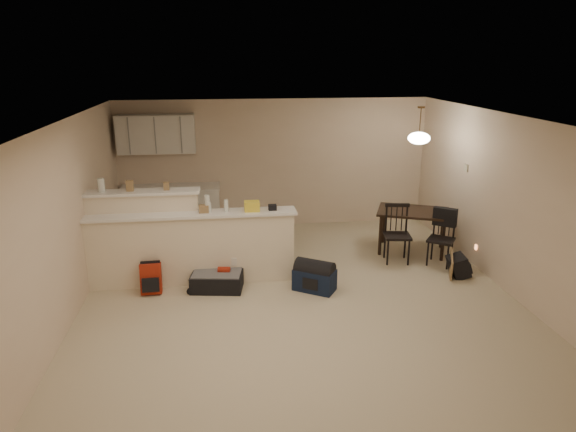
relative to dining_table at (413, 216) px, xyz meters
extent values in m
plane|color=beige|center=(-2.20, -1.72, -0.65)|extent=(7.00, 7.00, 0.00)
plane|color=white|center=(-2.20, -1.72, 1.85)|extent=(7.00, 7.00, 0.00)
cube|color=beige|center=(-2.20, 1.78, 0.60)|extent=(6.00, 0.02, 2.50)
cube|color=beige|center=(-2.20, -5.22, 0.60)|extent=(6.00, 0.02, 2.50)
cube|color=beige|center=(-5.20, -1.72, 0.60)|extent=(0.02, 7.00, 2.50)
cube|color=beige|center=(0.80, -1.72, 0.60)|extent=(0.02, 7.00, 2.50)
cube|color=beige|center=(-3.70, -0.82, -0.13)|extent=(3.00, 0.28, 1.05)
cube|color=white|center=(-3.70, -0.82, 0.42)|extent=(3.08, 0.38, 0.04)
cube|color=beige|center=(-4.40, -0.60, 0.02)|extent=(1.60, 0.24, 1.35)
cube|color=white|center=(-4.40, -0.60, 0.72)|extent=(1.68, 0.34, 0.04)
cube|color=white|center=(-4.40, 1.60, 1.25)|extent=(1.40, 0.34, 0.70)
cube|color=white|center=(-4.20, 1.47, -0.20)|extent=(1.80, 0.60, 0.90)
cube|color=beige|center=(0.78, -0.17, 0.85)|extent=(0.02, 0.12, 0.12)
cylinder|color=silver|center=(-4.96, -0.60, 0.84)|extent=(0.10, 0.10, 0.20)
cube|color=olive|center=(-4.56, -0.60, 0.82)|extent=(0.10, 0.07, 0.16)
cube|color=olive|center=(-4.04, -0.60, 0.80)|extent=(0.08, 0.06, 0.12)
cylinder|color=silver|center=(-3.45, -0.82, 0.57)|extent=(0.07, 0.07, 0.26)
cylinder|color=silver|center=(-3.18, -0.82, 0.53)|extent=(0.06, 0.06, 0.18)
cube|color=olive|center=(-2.81, -0.82, 0.51)|extent=(0.22, 0.18, 0.14)
cube|color=olive|center=(-2.51, -0.82, 0.48)|extent=(0.12, 0.10, 0.08)
cylinder|color=silver|center=(-3.43, -0.82, 0.52)|extent=(0.07, 0.07, 0.16)
cube|color=olive|center=(-3.51, -0.82, 0.50)|extent=(0.14, 0.10, 0.11)
cube|color=black|center=(0.00, 0.00, 0.07)|extent=(1.39, 1.18, 0.04)
cylinder|color=black|center=(-0.59, -0.10, -0.30)|extent=(0.06, 0.06, 0.70)
cylinder|color=black|center=(0.35, -0.49, -0.30)|extent=(0.06, 0.06, 0.70)
cylinder|color=black|center=(-0.35, 0.49, -0.30)|extent=(0.06, 0.06, 0.70)
cylinder|color=black|center=(0.59, 0.10, -0.30)|extent=(0.06, 0.06, 0.70)
cylinder|color=brown|center=(0.00, 0.00, 1.60)|extent=(0.02, 0.02, 0.50)
cylinder|color=brown|center=(0.00, 0.00, 1.83)|extent=(0.12, 0.12, 0.03)
ellipsoid|color=white|center=(0.00, 0.00, 1.33)|extent=(0.36, 0.36, 0.20)
cube|color=black|center=(-3.36, -1.11, -0.53)|extent=(0.80, 0.58, 0.25)
cube|color=#A42412|center=(-4.29, -1.11, -0.43)|extent=(0.30, 0.20, 0.44)
cube|color=#101B33|center=(-1.95, -1.33, -0.49)|extent=(0.66, 0.58, 0.32)
cube|color=black|center=(0.35, -1.11, -0.49)|extent=(0.29, 0.38, 0.31)
cube|color=olive|center=(0.23, -1.11, -0.47)|extent=(0.19, 0.45, 0.36)
camera|label=1|loc=(-3.21, -8.05, 2.61)|focal=32.00mm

